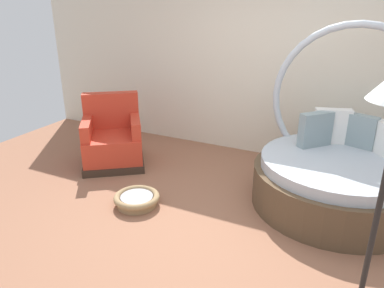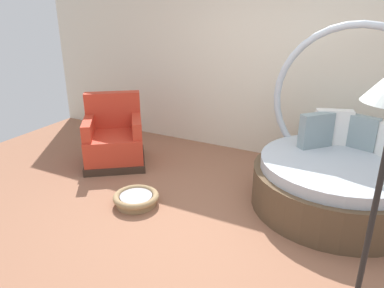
% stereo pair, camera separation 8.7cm
% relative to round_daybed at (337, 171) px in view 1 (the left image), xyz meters
% --- Properties ---
extents(ground_plane, '(8.00, 8.00, 0.02)m').
position_rel_round_daybed_xyz_m(ground_plane, '(-1.01, -1.00, -0.40)').
color(ground_plane, '#936047').
extents(back_wall, '(8.00, 0.12, 2.64)m').
position_rel_round_daybed_xyz_m(back_wall, '(-1.01, 1.09, 0.93)').
color(back_wall, silver).
rests_on(back_wall, ground_plane).
extents(round_daybed, '(1.77, 1.77, 1.94)m').
position_rel_round_daybed_xyz_m(round_daybed, '(0.00, 0.00, 0.00)').
color(round_daybed, brown).
rests_on(round_daybed, ground_plane).
extents(red_armchair, '(1.12, 1.12, 0.94)m').
position_rel_round_daybed_xyz_m(red_armchair, '(-2.89, -0.22, -0.06)').
color(red_armchair, '#38281E').
rests_on(red_armchair, ground_plane).
extents(pet_basket, '(0.51, 0.51, 0.13)m').
position_rel_round_daybed_xyz_m(pet_basket, '(-1.95, -1.05, -0.31)').
color(pet_basket, '#9E7F56').
rests_on(pet_basket, ground_plane).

